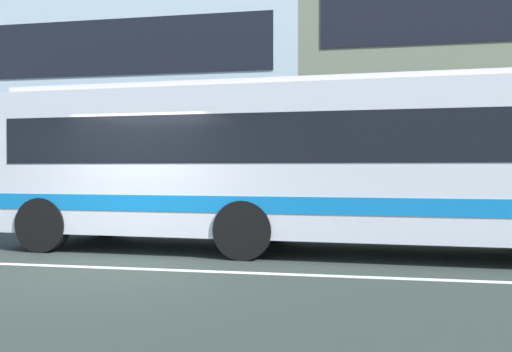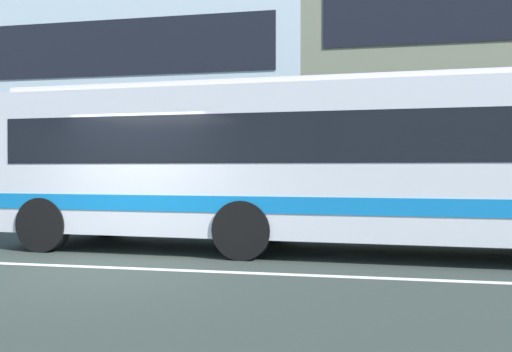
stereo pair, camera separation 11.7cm
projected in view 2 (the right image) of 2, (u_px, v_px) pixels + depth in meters
ground_plane at (106, 268)px, 8.27m from camera, size 160.00×160.00×0.00m
lane_centre_line at (106, 267)px, 8.27m from camera, size 60.00×0.16×0.01m
apartment_block_left at (79, 90)px, 24.77m from camera, size 21.59×8.41×10.42m
transit_bus at (293, 160)px, 9.94m from camera, size 11.05×3.00×3.07m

